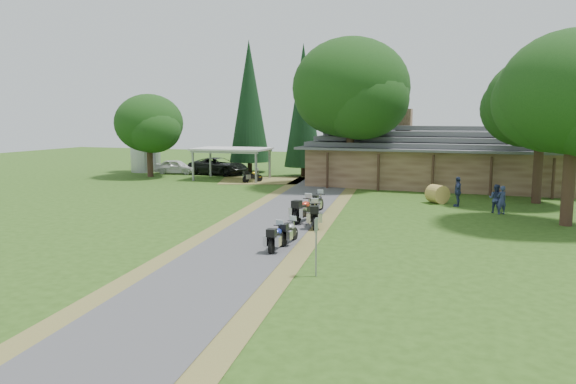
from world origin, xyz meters
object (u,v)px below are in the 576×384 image
(carport, at_px, (232,164))
(motorcycle_row_a, at_px, (276,236))
(car_dark_suv, at_px, (219,162))
(motorcycle_row_d, at_px, (304,209))
(hay_bale, at_px, (437,194))
(lodge, at_px, (439,156))
(silo, at_px, (145,142))
(motorcycle_row_e, at_px, (318,202))
(motorcycle_row_b, at_px, (289,231))
(motorcycle_row_c, at_px, (315,214))
(car_white_sedan, at_px, (176,165))
(motorcycle_carport_a, at_px, (253,175))

(carport, height_order, motorcycle_row_a, carport)
(motorcycle_row_a, bearing_deg, car_dark_suv, 26.81)
(motorcycle_row_d, bearing_deg, hay_bale, -26.35)
(lodge, relative_size, carport, 3.31)
(hay_bale, bearing_deg, silo, 159.71)
(silo, bearing_deg, motorcycle_row_e, -35.88)
(lodge, xyz_separation_m, motorcycle_row_b, (-4.27, -23.40, -1.87))
(motorcycle_row_a, height_order, hay_bale, motorcycle_row_a)
(carport, bearing_deg, motorcycle_row_a, -64.03)
(motorcycle_row_c, bearing_deg, car_dark_suv, 20.77)
(car_white_sedan, xyz_separation_m, hay_bale, (25.66, -10.13, -0.28))
(motorcycle_row_b, xyz_separation_m, motorcycle_carport_a, (-10.84, 20.62, 0.01))
(motorcycle_row_b, relative_size, motorcycle_carport_a, 0.98)
(carport, xyz_separation_m, hay_bale, (18.45, -7.67, -0.80))
(car_dark_suv, relative_size, motorcycle_row_c, 3.19)
(carport, distance_m, motorcycle_row_d, 20.93)
(car_white_sedan, bearing_deg, motorcycle_row_e, -139.30)
(motorcycle_row_d, bearing_deg, motorcycle_row_a, -164.61)
(hay_bale, bearing_deg, carport, 157.42)
(carport, xyz_separation_m, motorcycle_carport_a, (2.55, -1.28, -0.81))
(lodge, xyz_separation_m, car_dark_suv, (-20.64, 1.76, -1.22))
(carport, height_order, motorcycle_row_e, carport)
(car_dark_suv, relative_size, motorcycle_row_a, 3.66)
(motorcycle_row_e, relative_size, hay_bale, 1.53)
(motorcycle_row_b, height_order, hay_bale, hay_bale)
(motorcycle_row_a, bearing_deg, motorcycle_row_b, -8.28)
(silo, relative_size, motorcycle_carport_a, 3.49)
(carport, bearing_deg, motorcycle_row_d, -57.53)
(motorcycle_row_a, bearing_deg, motorcycle_carport_a, 21.32)
(motorcycle_row_c, height_order, motorcycle_row_d, motorcycle_row_d)
(motorcycle_row_c, bearing_deg, lodge, -29.41)
(hay_bale, bearing_deg, motorcycle_row_b, -109.58)
(lodge, relative_size, car_white_sedan, 4.06)
(lodge, xyz_separation_m, motorcycle_row_a, (-4.35, -24.76, -1.85))
(lodge, relative_size, motorcycle_row_e, 11.69)
(motorcycle_row_d, bearing_deg, lodge, -8.94)
(motorcycle_row_e, xyz_separation_m, hay_bale, (6.27, 5.96, -0.03))
(motorcycle_row_d, relative_size, hay_bale, 1.78)
(motorcycle_row_c, relative_size, motorcycle_row_d, 0.95)
(car_dark_suv, bearing_deg, lodge, -86.98)
(lodge, bearing_deg, motorcycle_row_a, -99.97)
(car_dark_suv, height_order, motorcycle_row_b, car_dark_suv)
(motorcycle_row_b, distance_m, motorcycle_carport_a, 23.30)
(car_dark_suv, xyz_separation_m, motorcycle_row_b, (16.37, -25.16, -0.65))
(motorcycle_row_a, height_order, motorcycle_carport_a, motorcycle_row_a)
(silo, xyz_separation_m, car_dark_suv, (8.26, -0.05, -1.78))
(motorcycle_row_b, bearing_deg, motorcycle_row_a, 177.63)
(silo, relative_size, motorcycle_row_b, 3.56)
(motorcycle_row_c, bearing_deg, carport, 19.81)
(motorcycle_row_e, bearing_deg, hay_bale, -48.02)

